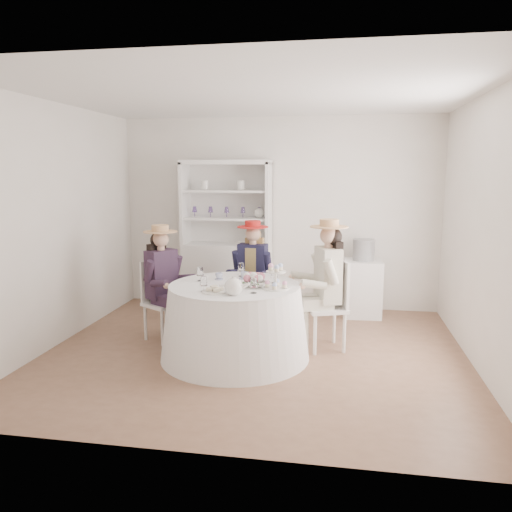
# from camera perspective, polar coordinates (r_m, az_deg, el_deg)

# --- Properties ---
(ground) EXTENTS (4.50, 4.50, 0.00)m
(ground) POSITION_cam_1_polar(r_m,az_deg,el_deg) (5.52, -0.18, -10.99)
(ground) COLOR brown
(ground) RESTS_ON ground
(ceiling) EXTENTS (4.50, 4.50, 0.00)m
(ceiling) POSITION_cam_1_polar(r_m,az_deg,el_deg) (5.22, -0.20, 17.98)
(ceiling) COLOR white
(ceiling) RESTS_ON wall_back
(wall_back) EXTENTS (4.50, 0.00, 4.50)m
(wall_back) POSITION_cam_1_polar(r_m,az_deg,el_deg) (7.17, 2.58, 4.88)
(wall_back) COLOR silver
(wall_back) RESTS_ON ground
(wall_front) EXTENTS (4.50, 0.00, 4.50)m
(wall_front) POSITION_cam_1_polar(r_m,az_deg,el_deg) (3.27, -6.24, -0.89)
(wall_front) COLOR silver
(wall_front) RESTS_ON ground
(wall_left) EXTENTS (0.00, 4.50, 4.50)m
(wall_left) POSITION_cam_1_polar(r_m,az_deg,el_deg) (6.01, -21.88, 3.27)
(wall_left) COLOR silver
(wall_left) RESTS_ON ground
(wall_right) EXTENTS (0.00, 4.50, 4.50)m
(wall_right) POSITION_cam_1_polar(r_m,az_deg,el_deg) (5.30, 24.57, 2.33)
(wall_right) COLOR silver
(wall_right) RESTS_ON ground
(tea_table) EXTENTS (1.57, 1.57, 0.78)m
(tea_table) POSITION_cam_1_polar(r_m,az_deg,el_deg) (5.29, -2.42, -7.45)
(tea_table) COLOR white
(tea_table) RESTS_ON ground
(hutch) EXTENTS (1.39, 0.86, 2.10)m
(hutch) POSITION_cam_1_polar(r_m,az_deg,el_deg) (7.12, -3.28, -0.06)
(hutch) COLOR silver
(hutch) RESTS_ON ground
(side_table) EXTENTS (0.52, 0.52, 0.77)m
(side_table) POSITION_cam_1_polar(r_m,az_deg,el_deg) (6.93, 12.05, -3.60)
(side_table) COLOR silver
(side_table) RESTS_ON ground
(hatbox) EXTENTS (0.32, 0.32, 0.28)m
(hatbox) POSITION_cam_1_polar(r_m,az_deg,el_deg) (6.83, 12.20, 0.69)
(hatbox) COLOR black
(hatbox) RESTS_ON side_table
(guest_left) EXTENTS (0.58, 0.53, 1.35)m
(guest_left) POSITION_cam_1_polar(r_m,az_deg,el_deg) (5.82, -10.59, -2.27)
(guest_left) COLOR silver
(guest_left) RESTS_ON ground
(guest_mid) EXTENTS (0.50, 0.52, 1.35)m
(guest_mid) POSITION_cam_1_polar(r_m,az_deg,el_deg) (6.16, -0.42, -1.40)
(guest_mid) COLOR silver
(guest_mid) RESTS_ON ground
(guest_right) EXTENTS (0.60, 0.55, 1.44)m
(guest_right) POSITION_cam_1_polar(r_m,az_deg,el_deg) (5.46, 7.97, -2.39)
(guest_right) COLOR silver
(guest_right) RESTS_ON ground
(spare_chair) EXTENTS (0.58, 0.58, 1.03)m
(spare_chair) POSITION_cam_1_polar(r_m,az_deg,el_deg) (6.67, -0.20, -2.40)
(spare_chair) COLOR silver
(spare_chair) RESTS_ON ground
(teacup_a) EXTENTS (0.09, 0.09, 0.06)m
(teacup_a) POSITION_cam_1_polar(r_m,az_deg,el_deg) (5.42, -4.25, -2.37)
(teacup_a) COLOR white
(teacup_a) RESTS_ON tea_table
(teacup_b) EXTENTS (0.08, 0.08, 0.07)m
(teacup_b) POSITION_cam_1_polar(r_m,az_deg,el_deg) (5.45, -1.42, -2.27)
(teacup_b) COLOR white
(teacup_b) RESTS_ON tea_table
(teacup_c) EXTENTS (0.10, 0.10, 0.06)m
(teacup_c) POSITION_cam_1_polar(r_m,az_deg,el_deg) (5.25, 0.36, -2.76)
(teacup_c) COLOR white
(teacup_c) RESTS_ON tea_table
(flower_bowl) EXTENTS (0.28, 0.28, 0.06)m
(flower_bowl) POSITION_cam_1_polar(r_m,az_deg,el_deg) (5.07, -0.14, -3.25)
(flower_bowl) COLOR white
(flower_bowl) RESTS_ON tea_table
(flower_arrangement) EXTENTS (0.21, 0.20, 0.08)m
(flower_arrangement) POSITION_cam_1_polar(r_m,az_deg,el_deg) (5.06, -0.08, -2.44)
(flower_arrangement) COLOR #CA657F
(flower_arrangement) RESTS_ON tea_table
(table_teapot) EXTENTS (0.25, 0.18, 0.19)m
(table_teapot) POSITION_cam_1_polar(r_m,az_deg,el_deg) (4.74, -2.55, -3.53)
(table_teapot) COLOR white
(table_teapot) RESTS_ON tea_table
(sandwich_plate) EXTENTS (0.26, 0.26, 0.06)m
(sandwich_plate) POSITION_cam_1_polar(r_m,az_deg,el_deg) (4.88, -4.73, -3.96)
(sandwich_plate) COLOR white
(sandwich_plate) RESTS_ON tea_table
(cupcake_stand) EXTENTS (0.26, 0.26, 0.25)m
(cupcake_stand) POSITION_cam_1_polar(r_m,az_deg,el_deg) (4.98, 2.29, -2.75)
(cupcake_stand) COLOR white
(cupcake_stand) RESTS_ON tea_table
(stemware_set) EXTENTS (0.88, 0.85, 0.15)m
(stemware_set) POSITION_cam_1_polar(r_m,az_deg,el_deg) (5.17, -2.46, -2.47)
(stemware_set) COLOR white
(stemware_set) RESTS_ON tea_table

